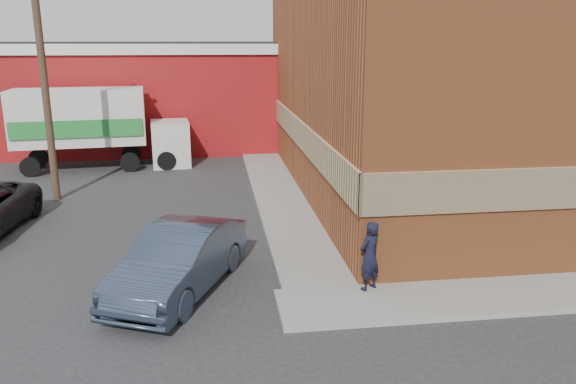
{
  "coord_description": "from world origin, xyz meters",
  "views": [
    {
      "loc": [
        -1.77,
        -11.76,
        5.63
      ],
      "look_at": [
        0.23,
        2.94,
        1.63
      ],
      "focal_mm": 35.0,
      "sensor_mm": 36.0,
      "label": 1
    }
  ],
  "objects_px": {
    "warehouse": "(133,94)",
    "utility_pole": "(43,67)",
    "man": "(370,256)",
    "sedan": "(180,260)",
    "brick_building": "(481,67)",
    "box_truck": "(97,123)"
  },
  "relations": [
    {
      "from": "brick_building",
      "to": "man",
      "type": "xyz_separation_m",
      "value": [
        -6.83,
        -9.25,
        -3.75
      ]
    },
    {
      "from": "warehouse",
      "to": "sedan",
      "type": "height_order",
      "value": "warehouse"
    },
    {
      "from": "warehouse",
      "to": "sedan",
      "type": "bearing_deg",
      "value": -80.16
    },
    {
      "from": "man",
      "to": "sedan",
      "type": "height_order",
      "value": "man"
    },
    {
      "from": "utility_pole",
      "to": "man",
      "type": "height_order",
      "value": "utility_pole"
    },
    {
      "from": "man",
      "to": "sedan",
      "type": "relative_size",
      "value": 0.35
    },
    {
      "from": "man",
      "to": "box_truck",
      "type": "height_order",
      "value": "box_truck"
    },
    {
      "from": "man",
      "to": "sedan",
      "type": "bearing_deg",
      "value": -43.83
    },
    {
      "from": "utility_pole",
      "to": "box_truck",
      "type": "relative_size",
      "value": 1.2
    },
    {
      "from": "sedan",
      "to": "man",
      "type": "bearing_deg",
      "value": 13.42
    },
    {
      "from": "warehouse",
      "to": "utility_pole",
      "type": "distance_m",
      "value": 11.27
    },
    {
      "from": "sedan",
      "to": "utility_pole",
      "type": "bearing_deg",
      "value": 143.24
    },
    {
      "from": "sedan",
      "to": "brick_building",
      "type": "bearing_deg",
      "value": 60.76
    },
    {
      "from": "warehouse",
      "to": "man",
      "type": "bearing_deg",
      "value": -69.27
    },
    {
      "from": "box_truck",
      "to": "brick_building",
      "type": "bearing_deg",
      "value": -24.28
    },
    {
      "from": "utility_pole",
      "to": "warehouse",
      "type": "bearing_deg",
      "value": 82.23
    },
    {
      "from": "sedan",
      "to": "warehouse",
      "type": "bearing_deg",
      "value": 123.2
    },
    {
      "from": "warehouse",
      "to": "man",
      "type": "relative_size",
      "value": 10.05
    },
    {
      "from": "brick_building",
      "to": "box_truck",
      "type": "distance_m",
      "value": 16.43
    },
    {
      "from": "brick_building",
      "to": "warehouse",
      "type": "height_order",
      "value": "brick_building"
    },
    {
      "from": "brick_building",
      "to": "warehouse",
      "type": "xyz_separation_m",
      "value": [
        -14.5,
        11.0,
        -1.87
      ]
    },
    {
      "from": "utility_pole",
      "to": "box_truck",
      "type": "bearing_deg",
      "value": 83.21
    }
  ]
}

